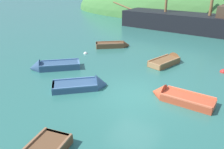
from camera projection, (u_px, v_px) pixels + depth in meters
ground_plane at (135, 96)px, 11.35m from camera, size 120.00×120.00×0.00m
shore_hill at (181, 13)px, 38.83m from camera, size 41.32×21.43×13.02m
sailing_ship at (188, 25)px, 25.30m from camera, size 17.85×4.81×10.99m
rowboat_center at (114, 46)px, 19.38m from camera, size 2.82×2.56×0.88m
rowboat_far at (52, 67)px, 14.72m from camera, size 3.10×3.01×1.11m
rowboat_outer_left at (85, 86)px, 12.17m from camera, size 2.93×2.88×1.14m
rowboat_portside at (168, 61)px, 15.69m from camera, size 1.78×3.10×1.01m
rowboat_outer_right at (177, 98)px, 10.90m from camera, size 3.02×1.14×1.02m
buoy_white at (85, 54)px, 17.72m from camera, size 0.31×0.31×0.31m
buoy_red at (223, 72)px, 14.19m from camera, size 0.43×0.43×0.43m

